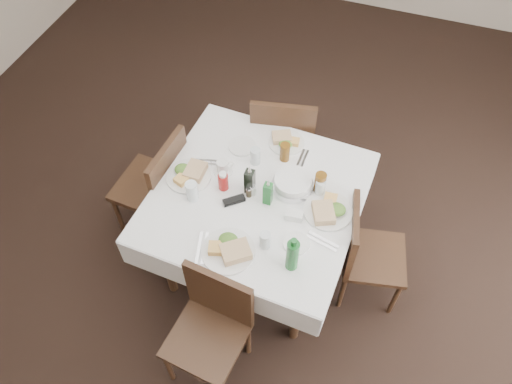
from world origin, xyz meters
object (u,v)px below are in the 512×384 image
oil_cruet_dark (250,181)px  chair_east (363,250)px  dining_table (257,203)px  oil_cruet_green (268,193)px  green_bottle (292,255)px  chair_west (159,183)px  chair_south (213,322)px  water_s (265,240)px  water_e (320,187)px  ketchup_bottle (223,181)px  bread_basket (293,184)px  chair_north (283,136)px  coffee_mug (223,167)px  water_w (192,191)px  water_n (255,156)px

oil_cruet_dark → chair_east: bearing=0.4°
dining_table → oil_cruet_green: 0.19m
oil_cruet_dark → green_bottle: bearing=-46.7°
green_bottle → chair_west: bearing=157.3°
chair_west → oil_cruet_dark: 0.75m
chair_south → water_s: 0.55m
water_e → green_bottle: 0.53m
chair_west → water_s: chair_west is taller
chair_west → water_e: (1.07, 0.09, 0.30)m
oil_cruet_dark → ketchup_bottle: size_ratio=1.68×
water_s → oil_cruet_dark: 0.40m
chair_west → oil_cruet_green: bearing=-5.3°
oil_cruet_green → bread_basket: bearing=53.9°
water_e → ketchup_bottle: ketchup_bottle is taller
chair_north → bread_basket: chair_north is taller
water_e → coffee_mug: (-0.61, -0.03, -0.02)m
water_s → oil_cruet_green: oil_cruet_green is taller
oil_cruet_green → water_s: bearing=-74.3°
water_w → ketchup_bottle: 0.20m
chair_south → chair_east: chair_south is taller
water_n → oil_cruet_green: size_ratio=0.57×
chair_north → water_s: bearing=-78.6°
chair_east → oil_cruet_dark: oil_cruet_dark is taller
dining_table → ketchup_bottle: bearing=-175.2°
water_n → water_e: water_n is taller
water_e → chair_east: bearing=-18.6°
bread_basket → oil_cruet_dark: size_ratio=1.10×
ketchup_bottle → coffee_mug: ketchup_bottle is taller
oil_cruet_green → ketchup_bottle: size_ratio=1.52×
water_s → oil_cruet_green: bearing=105.7°
water_n → coffee_mug: (-0.16, -0.14, -0.02)m
dining_table → ketchup_bottle: (-0.21, -0.02, 0.15)m
chair_south → green_bottle: size_ratio=3.27×
coffee_mug → water_s: bearing=-45.5°
water_s → coffee_mug: bearing=134.5°
ketchup_bottle → bread_basket: bearing=19.2°
chair_south → coffee_mug: bearing=106.6°
dining_table → green_bottle: green_bottle is taller
bread_basket → coffee_mug: size_ratio=2.03×
chair_west → water_n: chair_west is taller
chair_south → water_e: water_e is taller
coffee_mug → chair_north: bearing=71.6°
chair_west → bread_basket: chair_west is taller
dining_table → chair_east: (0.70, 0.02, -0.20)m
dining_table → water_w: size_ratio=9.76×
chair_south → coffee_mug: 0.93m
chair_north → water_s: (0.21, -1.04, 0.29)m
chair_north → coffee_mug: 0.71m
chair_south → ketchup_bottle: (-0.20, 0.72, 0.33)m
chair_east → bread_basket: (-0.51, 0.10, 0.33)m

